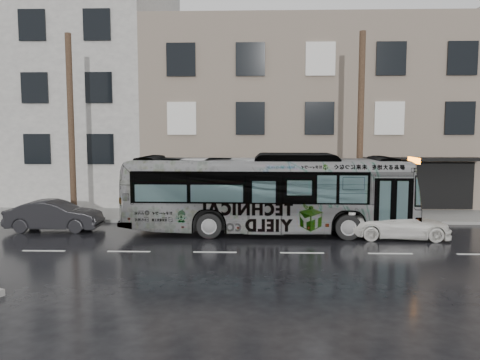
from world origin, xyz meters
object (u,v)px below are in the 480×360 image
object	(u,v)px
bus	(267,193)
dark_sedan	(55,215)
utility_pole_front	(360,128)
sign_post	(382,196)
utility_pole_rear	(71,128)
white_sedan	(397,223)

from	to	relation	value
bus	dark_sedan	size ratio (longest dim) A/B	3.02
utility_pole_front	sign_post	xyz separation A→B (m)	(1.10, 0.00, -3.30)
sign_post	dark_sedan	xyz separation A→B (m)	(-15.16, -2.12, -0.67)
utility_pole_rear	bus	world-z (taller)	utility_pole_rear
utility_pole_front	bus	bearing A→B (deg)	-153.15
sign_post	utility_pole_front	bearing A→B (deg)	180.00
white_sedan	utility_pole_front	bearing A→B (deg)	19.53
utility_pole_rear	dark_sedan	size ratio (longest dim) A/B	2.17
sign_post	white_sedan	world-z (taller)	sign_post
utility_pole_front	white_sedan	size ratio (longest dim) A/B	2.11
dark_sedan	utility_pole_rear	bearing A→B (deg)	-2.30
utility_pole_front	dark_sedan	xyz separation A→B (m)	(-14.06, -2.12, -3.97)
utility_pole_front	utility_pole_rear	xyz separation A→B (m)	(-14.00, 0.00, 0.00)
utility_pole_rear	white_sedan	size ratio (longest dim) A/B	2.11
utility_pole_rear	dark_sedan	xyz separation A→B (m)	(-0.06, -2.12, -3.97)
utility_pole_rear	bus	size ratio (longest dim) A/B	0.72
white_sedan	sign_post	bearing A→B (deg)	0.08
utility_pole_front	bus	distance (m)	5.81
sign_post	white_sedan	size ratio (longest dim) A/B	0.56
white_sedan	bus	bearing A→B (deg)	83.78
bus	utility_pole_front	bearing A→B (deg)	-62.24
sign_post	white_sedan	distance (m)	3.25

